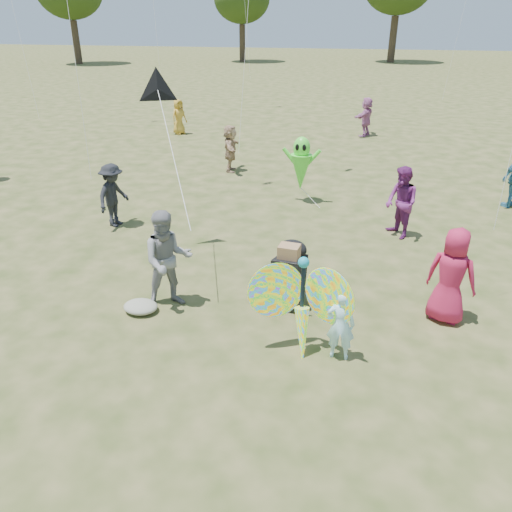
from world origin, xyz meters
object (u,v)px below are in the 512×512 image
at_px(crowd_g, 179,117).
at_px(butterfly_kite, 302,306).
at_px(crowd_j, 366,117).
at_px(crowd_a, 451,276).
at_px(adult_man, 168,260).
at_px(crowd_e, 401,203).
at_px(jogging_stroller, 289,269).
at_px(crowd_b, 113,195).
at_px(child_girl, 341,325).
at_px(alien_kite, 301,166).
at_px(crowd_d, 230,148).

bearing_deg(crowd_g, butterfly_kite, -121.75).
xyz_separation_m(crowd_j, butterfly_kite, (-0.25, -15.40, -0.02)).
bearing_deg(crowd_j, crowd_a, 28.19).
xyz_separation_m(adult_man, crowd_g, (-5.01, 13.13, -0.14)).
height_order(crowd_e, jogging_stroller, crowd_e).
relative_size(crowd_b, jogging_stroller, 1.37).
height_order(jogging_stroller, butterfly_kite, butterfly_kite).
distance_m(adult_man, crowd_g, 14.06).
xyz_separation_m(crowd_a, crowd_b, (-7.20, 2.48, -0.05)).
relative_size(adult_man, crowd_g, 1.20).
bearing_deg(crowd_a, child_girl, 62.76).
relative_size(butterfly_kite, alien_kite, 1.00).
relative_size(adult_man, crowd_a, 1.07).
height_order(adult_man, crowd_g, adult_man).
bearing_deg(crowd_g, alien_kite, -108.87).
bearing_deg(butterfly_kite, crowd_g, 117.97).
bearing_deg(alien_kite, crowd_e, -35.92).
bearing_deg(crowd_d, alien_kite, -143.46).
relative_size(child_girl, crowd_e, 0.69).
xyz_separation_m(adult_man, crowd_e, (3.83, 4.00, -0.06)).
bearing_deg(crowd_d, crowd_g, 25.76).
bearing_deg(alien_kite, jogging_stroller, -83.01).
height_order(crowd_e, crowd_g, crowd_e).
xyz_separation_m(child_girl, crowd_d, (-4.26, 9.02, 0.18)).
height_order(crowd_e, butterfly_kite, crowd_e).
relative_size(jogging_stroller, butterfly_kite, 0.63).
relative_size(child_girl, alien_kite, 0.63).
relative_size(adult_man, jogging_stroller, 1.57).
xyz_separation_m(crowd_a, crowd_j, (-1.90, 14.00, -0.02)).
bearing_deg(crowd_a, crowd_b, 1.91).
bearing_deg(adult_man, jogging_stroller, -11.87).
xyz_separation_m(crowd_d, crowd_j, (3.95, 6.41, 0.04)).
bearing_deg(child_girl, crowd_d, -66.09).
bearing_deg(crowd_e, crowd_g, -167.89).
xyz_separation_m(crowd_e, butterfly_kite, (-1.46, -4.77, -0.04)).
distance_m(crowd_a, jogging_stroller, 2.60).
bearing_deg(crowd_e, jogging_stroller, -61.30).
relative_size(child_girl, crowd_g, 0.77).
bearing_deg(crowd_j, crowd_g, -58.42).
relative_size(child_girl, jogging_stroller, 1.01).
bearing_deg(crowd_b, crowd_g, 22.07).
bearing_deg(crowd_b, adult_man, -130.40).
xyz_separation_m(adult_man, crowd_b, (-2.67, 3.11, -0.11)).
bearing_deg(alien_kite, crowd_d, 137.67).
distance_m(child_girl, crowd_e, 4.89).
height_order(crowd_d, jogging_stroller, crowd_d).
distance_m(crowd_b, butterfly_kite, 6.36).
distance_m(adult_man, butterfly_kite, 2.49).
relative_size(adult_man, crowd_d, 1.17).
relative_size(adult_man, crowd_b, 1.15).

